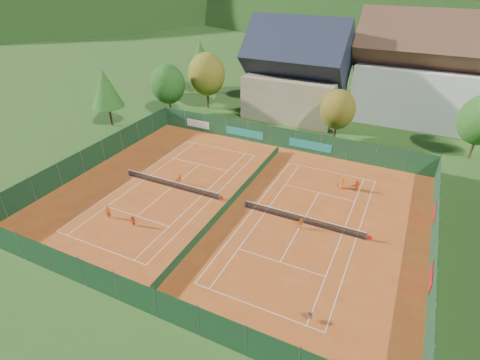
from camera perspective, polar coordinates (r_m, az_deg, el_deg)
name	(u,v)px	position (r m, az deg, el deg)	size (l,w,h in m)	color
ground	(232,204)	(41.34, -1.20, -3.68)	(600.00, 600.00, 0.00)	#254C17
clay_pad	(232,204)	(41.32, -1.21, -3.65)	(40.00, 32.00, 0.01)	#AD4919
court_markings_left	(172,187)	(44.96, -10.35, -1.11)	(11.03, 23.83, 0.00)	white
court_markings_right	(302,223)	(39.01, 9.42, -6.46)	(11.03, 23.83, 0.00)	white
tennis_net_left	(173,184)	(44.62, -10.25, -0.61)	(13.30, 0.10, 1.02)	#59595B
tennis_net_right	(304,219)	(38.68, 9.70, -5.93)	(13.30, 0.10, 1.02)	#59595B
court_divider	(232,200)	(41.05, -1.21, -3.08)	(0.03, 28.80, 1.00)	#163C1E
fence_north	(280,138)	(53.72, 6.09, 6.45)	(40.00, 0.10, 3.00)	#163D21
fence_south	(136,295)	(30.37, -15.56, -16.55)	(40.00, 0.04, 3.00)	#123319
fence_west	(93,156)	(51.63, -21.50, 3.39)	(0.04, 32.00, 3.00)	#12331A
fence_east	(434,245)	(37.68, 27.46, -8.75)	(0.09, 32.00, 3.00)	#13361F
chalet	(297,76)	(65.38, 8.62, 15.47)	(16.20, 12.00, 16.00)	tan
hotel_block_a	(423,75)	(68.30, 26.12, 14.11)	(21.60, 11.00, 17.25)	silver
tree_west_front	(168,84)	(65.39, -10.92, 14.15)	(5.72, 5.72, 8.69)	#4E361B
tree_west_mid	(207,74)	(67.89, -5.10, 15.75)	(6.44, 6.44, 9.78)	#412C17
tree_west_back	(200,58)	(77.41, -6.04, 18.04)	(5.60, 5.60, 10.00)	#482F19
tree_center	(338,109)	(56.42, 14.70, 10.37)	(5.01, 5.01, 7.60)	#412A17
tree_west_side	(105,88)	(63.22, -19.83, 13.00)	(5.04, 5.04, 9.00)	#48301A
mountain_backdrop	(443,78)	(271.60, 28.53, 13.53)	(820.00, 530.00, 242.00)	black
ball_hopper	(310,315)	(29.82, 10.62, -19.60)	(0.34, 0.34, 0.80)	slate
loose_ball_0	(131,208)	(42.25, -16.31, -4.16)	(0.07, 0.07, 0.07)	#CCD833
loose_ball_1	(223,283)	(32.23, -2.67, -15.47)	(0.07, 0.07, 0.07)	#CCD833
player_left_near	(108,212)	(41.10, -19.43, -4.60)	(0.55, 0.36, 1.50)	#CE4712
player_left_mid	(133,221)	(39.19, -15.99, -6.06)	(0.60, 0.47, 1.23)	#D64C13
player_left_far	(180,179)	(45.09, -9.20, 0.12)	(0.89, 0.51, 1.38)	#E94C14
player_right_near	(301,223)	(37.90, 9.24, -6.56)	(0.71, 0.29, 1.20)	orange
player_right_far_a	(342,183)	(45.29, 15.30, -0.41)	(0.74, 0.48, 1.50)	orange
player_right_far_b	(357,186)	(45.30, 17.33, -0.81)	(1.30, 0.41, 1.40)	#DC5513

